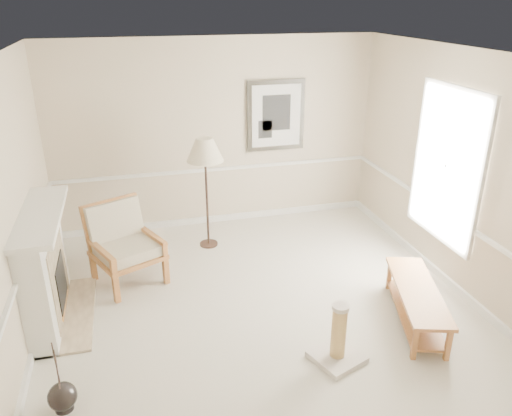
# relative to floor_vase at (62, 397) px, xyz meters

# --- Properties ---
(ground) EXTENTS (5.50, 5.50, 0.00)m
(ground) POSITION_rel_floor_vase_xyz_m (2.10, 0.91, -0.14)
(ground) COLOR silver
(ground) RESTS_ON ground
(room) EXTENTS (5.04, 5.54, 2.92)m
(room) POSITION_rel_floor_vase_xyz_m (2.24, 0.98, 1.73)
(room) COLOR beige
(room) RESTS_ON ground
(fireplace) EXTENTS (0.64, 1.64, 1.31)m
(fireplace) POSITION_rel_floor_vase_xyz_m (-0.24, 1.51, 0.50)
(fireplace) COLOR white
(fireplace) RESTS_ON ground
(floor_vase) EXTENTS (0.26, 0.26, 0.75)m
(floor_vase) POSITION_rel_floor_vase_xyz_m (0.00, 0.00, 0.00)
(floor_vase) COLOR black
(floor_vase) RESTS_ON ground
(armchair) EXTENTS (1.04, 1.07, 1.03)m
(armchair) POSITION_rel_floor_vase_xyz_m (0.59, 2.19, 0.41)
(armchair) COLOR #A96D36
(armchair) RESTS_ON ground
(floor_lamp) EXTENTS (0.64, 0.64, 1.63)m
(floor_lamp) POSITION_rel_floor_vase_xyz_m (1.80, 2.84, 1.29)
(floor_lamp) COLOR black
(floor_lamp) RESTS_ON ground
(bench) EXTENTS (0.86, 1.52, 0.42)m
(bench) POSITION_rel_floor_vase_xyz_m (3.75, 0.39, 0.14)
(bench) COLOR #A96D36
(bench) RESTS_ON ground
(scratching_post) EXTENTS (0.59, 0.59, 0.66)m
(scratching_post) POSITION_rel_floor_vase_xyz_m (2.63, -0.00, 0.07)
(scratching_post) COLOR beige
(scratching_post) RESTS_ON ground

